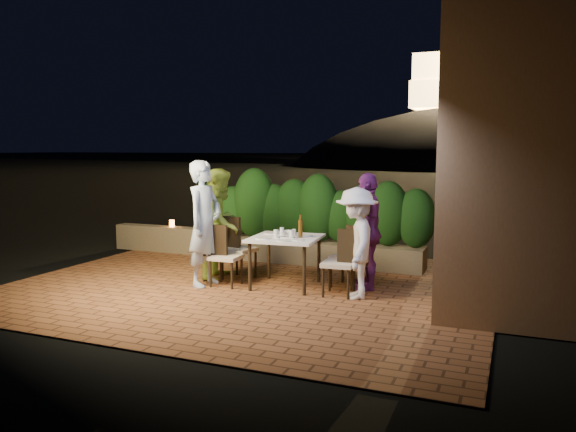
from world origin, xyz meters
The scene contains 32 objects.
ground centered at (0.00, 0.00, -0.02)m, with size 400.00×400.00×0.00m, color black.
terrace_floor centered at (0.00, 0.50, -0.07)m, with size 7.00×6.00×0.15m, color brown.
building_wall centered at (3.60, 2.00, 2.50)m, with size 1.60×5.00×5.00m, color brown.
window_pane centered at (2.82, 1.50, 2.00)m, with size 0.08×1.00×1.40m, color black.
window_frame centered at (2.81, 1.50, 2.00)m, with size 0.06×1.15×1.55m, color black.
planter centered at (0.20, 2.30, 0.20)m, with size 4.20×0.55×0.40m, color #6F6446.
hedge centered at (0.20, 2.30, 0.95)m, with size 4.00×0.70×1.10m, color #12360E, non-canonical shape.
parapet centered at (-2.80, 2.30, 0.25)m, with size 2.20×0.30×0.50m, color #6F6446.
hill centered at (2.00, 60.00, -4.00)m, with size 52.00×40.00×22.00m, color black.
fortress centered at (2.00, 60.00, 10.50)m, with size 26.00×8.00×8.00m, color #FFCC7A, non-canonical shape.
dining_table centered at (0.52, 0.56, 0.38)m, with size 0.99×0.99×0.75m, color white, non-canonical shape.
plate_nw centered at (0.27, 0.30, 0.76)m, with size 0.23×0.23×0.01m, color white.
plate_sw centered at (0.19, 0.76, 0.76)m, with size 0.22×0.22×0.01m, color white.
plate_ne centered at (0.78, 0.35, 0.76)m, with size 0.21×0.21×0.01m, color white.
plate_se centered at (0.75, 0.77, 0.76)m, with size 0.20×0.20×0.01m, color white.
plate_centre centered at (0.55, 0.53, 0.76)m, with size 0.23×0.23×0.01m, color white.
plate_front centered at (0.63, 0.20, 0.76)m, with size 0.21×0.21×0.01m, color white.
glass_nw centered at (0.42, 0.42, 0.81)m, with size 0.07×0.07×0.12m, color silver.
glass_sw centered at (0.38, 0.74, 0.81)m, with size 0.06×0.06×0.11m, color silver.
glass_ne centered at (0.64, 0.50, 0.81)m, with size 0.07×0.07×0.12m, color silver.
glass_se centered at (0.60, 0.70, 0.80)m, with size 0.06×0.06×0.10m, color silver.
beer_bottle centered at (0.74, 0.58, 0.92)m, with size 0.07×0.07×0.34m, color #50310D, non-canonical shape.
bowl centered at (0.43, 0.86, 0.77)m, with size 0.18×0.18×0.05m, color white.
chair_left_front centered at (-0.33, 0.26, 0.46)m, with size 0.42×0.42×0.91m, color black, non-canonical shape.
chair_left_back centered at (-0.35, 0.73, 0.49)m, with size 0.46×0.46×0.98m, color black, non-canonical shape.
chair_right_front centered at (1.40, 0.38, 0.47)m, with size 0.44×0.44×0.94m, color black, non-canonical shape.
chair_right_back centered at (1.37, 0.90, 0.46)m, with size 0.43×0.43×0.93m, color black, non-canonical shape.
diner_blue centered at (-0.64, 0.18, 0.94)m, with size 0.68×0.45×1.88m, color #ADC6DE.
diner_green centered at (-0.66, 0.73, 0.87)m, with size 0.84×0.66×1.74m, color #94B839.
diner_white centered at (1.66, 0.34, 0.76)m, with size 0.99×0.57×1.53m, color white.
diner_purple centered at (1.67, 0.90, 0.85)m, with size 1.00×0.42×1.71m, color #75297D.
parapet_lamp centered at (-2.65, 2.30, 0.57)m, with size 0.10×0.10×0.14m, color orange.
Camera 1 is at (3.66, -7.02, 2.06)m, focal length 35.00 mm.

